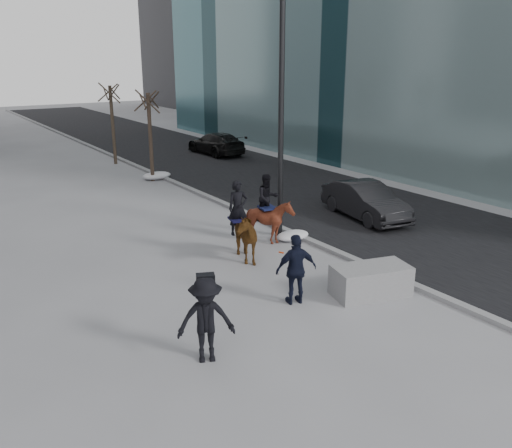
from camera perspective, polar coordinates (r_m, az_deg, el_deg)
ground at (r=14.03m, az=2.74°, el=-7.08°), size 120.00×120.00×0.00m
road at (r=25.65m, az=2.11°, el=4.29°), size 8.00×90.00×0.01m
curb at (r=23.58m, az=-5.82°, el=3.18°), size 0.25×90.00×0.12m
planter at (r=13.98m, az=11.98°, el=-5.85°), size 2.10×1.41×0.77m
car_near at (r=20.39m, az=11.43°, el=2.42°), size 2.06×4.22×1.33m
car_far at (r=33.43m, az=-4.25°, el=8.47°), size 2.00×4.62×1.32m
tree_near at (r=26.28m, az=-11.08°, el=9.38°), size 1.20×1.20×4.59m
tree_far at (r=31.04m, az=-14.87°, el=10.43°), size 1.20×1.20×4.71m
mounted_left at (r=15.84m, az=-1.65°, el=-0.76°), size 1.24×1.97×2.36m
mounted_right at (r=17.27m, az=1.41°, el=0.85°), size 1.39×1.51×2.23m
feeder at (r=13.09m, az=4.25°, el=-4.78°), size 1.11×0.99×1.75m
camera_crew at (r=10.72m, az=-5.29°, el=-10.00°), size 1.30×1.05×1.75m
lamppost at (r=17.29m, az=2.72°, el=14.67°), size 0.25×0.80×9.09m
snow_piles at (r=20.82m, az=-2.55°, el=1.63°), size 1.42×15.94×0.36m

